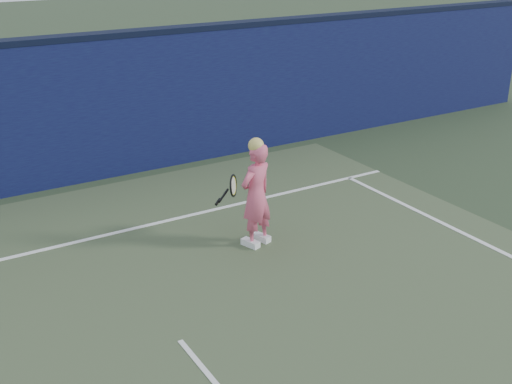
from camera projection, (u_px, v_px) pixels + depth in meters
backstop_wall at (42, 118)px, 11.01m from camera, size 24.00×0.40×2.50m
wall_cap at (32, 41)px, 10.52m from camera, size 24.00×0.42×0.10m
player at (256, 195)px, 9.05m from camera, size 0.64×0.52×1.61m
racket at (232, 187)px, 9.36m from camera, size 0.56×0.39×0.34m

